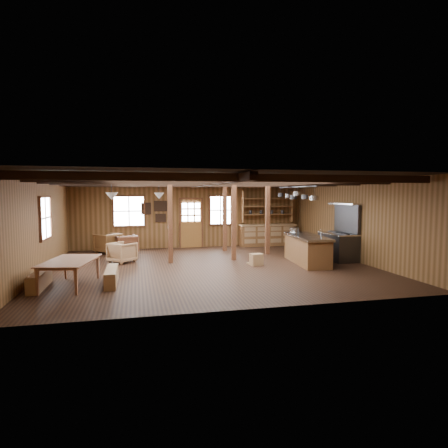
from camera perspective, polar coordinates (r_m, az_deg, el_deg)
The scene contains 22 objects.
room at distance 11.82m, azimuth -1.97°, elevation 0.16°, with size 10.04×9.04×2.84m.
ceiling_joists at distance 11.96m, azimuth -2.15°, elevation 6.35°, with size 9.80×8.82×0.18m.
timber_posts at distance 13.96m, azimuth -1.54°, elevation 0.85°, with size 3.95×2.35×2.80m.
back_door at distance 16.24m, azimuth -5.02°, elevation -0.47°, with size 1.02×0.08×2.15m.
window_back_left at distance 16.04m, azimuth -14.28°, elevation 1.91°, with size 1.32×0.06×1.32m.
window_back_right at distance 16.43m, azimuth -0.55°, elevation 2.12°, with size 1.02×0.06×1.32m.
window_left at distance 12.37m, azimuth -25.62°, elevation 0.84°, with size 0.14×1.24×1.32m.
notice_boards at distance 16.05m, azimuth -10.35°, elevation 2.12°, with size 1.08×0.03×0.90m.
back_counter at distance 16.85m, azimuth 6.64°, elevation -1.26°, with size 2.55×0.60×2.45m.
pendant_lamps at distance 12.56m, azimuth -13.03°, elevation 4.20°, with size 1.86×2.36×0.66m.
pot_rack at distance 12.85m, azimuth 11.12°, elevation 4.32°, with size 0.36×3.00×0.45m.
kitchen_island at distance 12.80m, azimuth 12.50°, elevation -3.76°, with size 1.12×2.58×1.20m.
step_stool at distance 12.25m, azimuth 4.94°, elevation -5.41°, with size 0.43×0.30×0.38m, color olive.
commercial_range at distance 13.78m, azimuth 17.19°, elevation -2.57°, with size 0.83×1.62×2.00m.
dining_table at distance 10.19m, azimuth -22.17°, elevation -6.96°, with size 1.90×1.06×0.67m, color #925E42.
bench_wall at distance 10.36m, azimuth -26.28°, elevation -7.63°, with size 0.28×1.50×0.41m, color olive.
bench_aisle at distance 10.11m, azimuth -16.76°, elevation -7.66°, with size 0.28×1.47×0.41m, color olive.
armchair_a at distance 15.39m, azimuth -17.26°, elevation -2.79°, with size 0.83×0.85×0.78m, color brown.
armchair_b at distance 15.01m, azimuth -14.65°, elevation -3.01°, with size 0.78×0.80×0.73m, color brown.
armchair_c at distance 13.11m, azimuth -15.24°, elevation -4.19°, with size 0.74×0.76×0.69m, color olive.
counter_pot at distance 13.37m, azimuth 10.66°, elevation -0.95°, with size 0.33×0.33×0.20m, color #B5B8BD.
bowl at distance 13.03m, azimuth 10.34°, elevation -1.40°, with size 0.24×0.24×0.06m, color silver.
Camera 1 is at (-2.29, -11.56, 2.32)m, focal length 30.00 mm.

